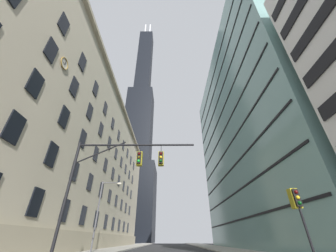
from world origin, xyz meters
TOP-DOWN VIEW (x-y plane):
  - station_building at (-18.04, 26.84)m, footprint 14.74×65.69m
  - dark_skyscraper at (-19.77, 97.59)m, footprint 23.95×23.95m
  - glass_office_midrise at (19.65, 26.05)m, footprint 17.42×43.43m
  - traffic_signal_mast at (-3.43, 4.68)m, footprint 8.93×0.63m
  - traffic_light_near_right at (7.01, 2.48)m, footprint 0.40×0.63m
  - street_lamppost at (-7.84, 15.21)m, footprint 2.46×0.32m

SIDE VIEW (x-z plane):
  - traffic_light_near_right at x=7.01m, z-range 1.25..4.92m
  - street_lamppost at x=-7.84m, z-range 0.88..8.27m
  - traffic_signal_mast at x=-3.43m, z-range 1.79..9.50m
  - station_building at x=-18.04m, z-range -0.02..28.73m
  - glass_office_midrise at x=19.65m, z-range 0.00..40.97m
  - dark_skyscraper at x=-19.77m, z-range -35.43..141.42m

